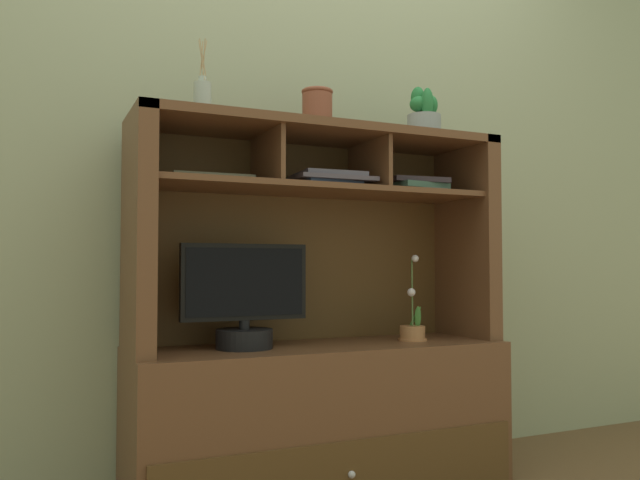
# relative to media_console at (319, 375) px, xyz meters

# --- Properties ---
(back_wall) EXTENTS (6.00, 0.02, 2.80)m
(back_wall) POSITION_rel_media_console_xyz_m (0.00, 0.25, 1.00)
(back_wall) COLOR #9FA984
(back_wall) RESTS_ON ground
(media_console) EXTENTS (1.33, 0.48, 1.28)m
(media_console) POSITION_rel_media_console_xyz_m (0.00, 0.00, 0.00)
(media_console) COLOR brown
(media_console) RESTS_ON ground
(tv_monitor) EXTENTS (0.44, 0.19, 0.35)m
(tv_monitor) POSITION_rel_media_console_xyz_m (-0.28, -0.02, 0.26)
(tv_monitor) COLOR black
(tv_monitor) RESTS_ON media_console
(potted_orchid) EXTENTS (0.11, 0.11, 0.32)m
(potted_orchid) POSITION_rel_media_console_xyz_m (0.36, -0.05, 0.15)
(potted_orchid) COLOR #B67849
(potted_orchid) RESTS_ON media_console
(magazine_stack_left) EXTENTS (0.25, 0.24, 0.05)m
(magazine_stack_left) POSITION_rel_media_console_xyz_m (0.39, 0.00, 0.69)
(magazine_stack_left) COLOR gray
(magazine_stack_left) RESTS_ON media_console
(magazine_stack_centre) EXTENTS (0.30, 0.26, 0.05)m
(magazine_stack_centre) POSITION_rel_media_console_xyz_m (0.03, 0.00, 0.70)
(magazine_stack_centre) COLOR #384D76
(magazine_stack_centre) RESTS_ON media_console
(magazine_stack_right) EXTENTS (0.31, 0.21, 0.03)m
(magazine_stack_right) POSITION_rel_media_console_xyz_m (-0.39, 0.05, 0.68)
(magazine_stack_right) COLOR gold
(magazine_stack_right) RESTS_ON media_console
(diffuser_bottle) EXTENTS (0.06, 0.06, 0.26)m
(diffuser_bottle) POSITION_rel_media_console_xyz_m (-0.43, -0.01, 0.94)
(diffuser_bottle) COLOR #AAB7AA
(diffuser_bottle) RESTS_ON media_console
(potted_succulent) EXTENTS (0.15, 0.15, 0.21)m
(potted_succulent) POSITION_rel_media_console_xyz_m (0.43, -0.03, 0.96)
(potted_succulent) COLOR #8C9796
(potted_succulent) RESTS_ON media_console
(ceramic_vase) EXTENTS (0.12, 0.12, 0.15)m
(ceramic_vase) POSITION_rel_media_console_xyz_m (0.00, 0.02, 0.96)
(ceramic_vase) COLOR brown
(ceramic_vase) RESTS_ON media_console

